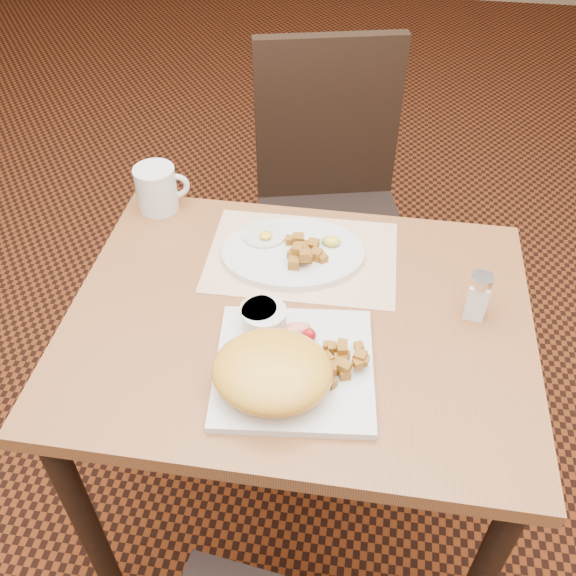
# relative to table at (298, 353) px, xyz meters

# --- Properties ---
(ground) EXTENTS (8.00, 8.00, 0.00)m
(ground) POSITION_rel_table_xyz_m (0.00, 0.00, -0.64)
(ground) COLOR black
(ground) RESTS_ON ground
(table) EXTENTS (0.90, 0.70, 0.75)m
(table) POSITION_rel_table_xyz_m (0.00, 0.00, 0.00)
(table) COLOR #9B5C30
(table) RESTS_ON ground
(chair_far) EXTENTS (0.51, 0.52, 0.97)m
(chair_far) POSITION_rel_table_xyz_m (-0.00, 0.71, -0.10)
(chair_far) COLOR black
(chair_far) RESTS_ON ground
(placemat) EXTENTS (0.40, 0.29, 0.00)m
(placemat) POSITION_rel_table_xyz_m (-0.02, 0.17, 0.11)
(placemat) COLOR white
(placemat) RESTS_ON table
(plate_square) EXTENTS (0.31, 0.31, 0.02)m
(plate_square) POSITION_rel_table_xyz_m (0.01, -0.14, 0.12)
(plate_square) COLOR silver
(plate_square) RESTS_ON table
(plate_oval) EXTENTS (0.34, 0.27, 0.02)m
(plate_oval) POSITION_rel_table_xyz_m (-0.04, 0.17, 0.12)
(plate_oval) COLOR silver
(plate_oval) RESTS_ON placemat
(hollandaise_mound) EXTENTS (0.21, 0.19, 0.08)m
(hollandaise_mound) POSITION_rel_table_xyz_m (-0.02, -0.18, 0.16)
(hollandaise_mound) COLOR yellow
(hollandaise_mound) RESTS_ON plate_square
(ramekin) EXTENTS (0.09, 0.08, 0.05)m
(ramekin) POSITION_rel_table_xyz_m (-0.06, -0.05, 0.15)
(ramekin) COLOR silver
(ramekin) RESTS_ON plate_square
(garnish_sq) EXTENTS (0.08, 0.05, 0.03)m
(garnish_sq) POSITION_rel_table_xyz_m (0.01, -0.06, 0.14)
(garnish_sq) COLOR #387223
(garnish_sq) RESTS_ON plate_square
(fried_egg) EXTENTS (0.10, 0.10, 0.02)m
(fried_egg) POSITION_rel_table_xyz_m (-0.11, 0.21, 0.13)
(fried_egg) COLOR white
(fried_egg) RESTS_ON plate_oval
(garnish_ov) EXTENTS (0.04, 0.04, 0.02)m
(garnish_ov) POSITION_rel_table_xyz_m (0.04, 0.20, 0.14)
(garnish_ov) COLOR #387223
(garnish_ov) RESTS_ON plate_oval
(salt_shaker) EXTENTS (0.05, 0.05, 0.10)m
(salt_shaker) POSITION_rel_table_xyz_m (0.33, 0.06, 0.16)
(salt_shaker) COLOR white
(salt_shaker) RESTS_ON table
(coffee_mug) EXTENTS (0.12, 0.09, 0.11)m
(coffee_mug) POSITION_rel_table_xyz_m (-0.37, 0.30, 0.16)
(coffee_mug) COLOR silver
(coffee_mug) RESTS_ON table
(home_fries_sq) EXTENTS (0.10, 0.11, 0.04)m
(home_fries_sq) POSITION_rel_table_xyz_m (0.09, -0.12, 0.14)
(home_fries_sq) COLOR #AC6E1B
(home_fries_sq) RESTS_ON plate_square
(home_fries_ov) EXTENTS (0.10, 0.10, 0.04)m
(home_fries_ov) POSITION_rel_table_xyz_m (-0.01, 0.15, 0.14)
(home_fries_ov) COLOR #AC6E1B
(home_fries_ov) RESTS_ON plate_oval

